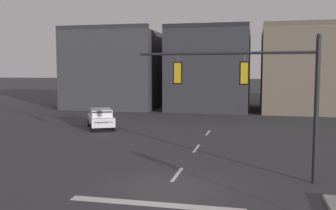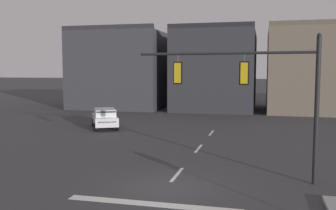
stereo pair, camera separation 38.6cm
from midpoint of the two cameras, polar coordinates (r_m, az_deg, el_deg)
The scene contains 6 objects.
ground_plane at distance 15.91m, azimuth 0.46°, elevation -12.18°, with size 400.00×400.00×0.00m, color #353538.
stop_bar_paint at distance 14.08m, azimuth -1.50°, elevation -14.52°, with size 6.40×0.50×0.01m, color silver.
lane_centreline at distance 17.79m, azimuth 1.99°, elevation -10.29°, with size 0.16×26.40×0.01m.
signal_mast_near_side at distance 16.85m, azimuth 13.95°, elevation 2.94°, with size 7.80×0.64×6.25m.
car_lot_nearside at distance 31.78m, azimuth -9.05°, elevation -1.89°, with size 3.66×4.73×1.61m.
building_row at distance 47.24m, azimuth 20.45°, elevation 4.83°, with size 55.19×13.52×10.13m.
Camera 2 is at (3.72, -14.72, 4.76)m, focal length 40.96 mm.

